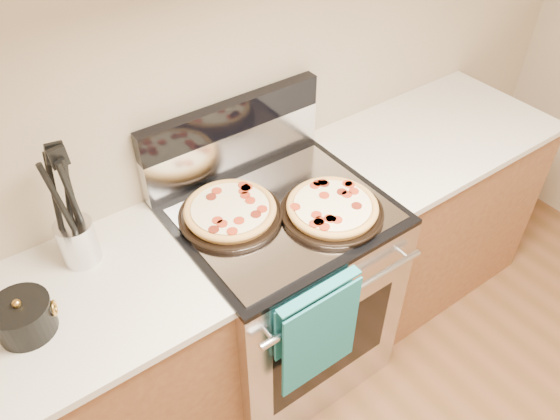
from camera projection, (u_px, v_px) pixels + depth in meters
wall_back at (222, 65)px, 1.91m from camera, size 4.00×0.00×4.00m
range_body at (281, 293)px, 2.30m from camera, size 0.76×0.68×0.90m
oven_window at (332, 348)px, 2.10m from camera, size 0.56×0.01×0.40m
cooktop at (281, 212)px, 1.99m from camera, size 0.76×0.68×0.02m
backsplash_lower at (234, 150)px, 2.12m from camera, size 0.76×0.06×0.18m
backsplash_upper at (232, 117)px, 2.02m from camera, size 0.76×0.06×0.12m
oven_handle at (346, 296)px, 1.84m from camera, size 0.70×0.03×0.03m
dish_towel at (317, 331)px, 1.85m from camera, size 0.32×0.05×0.42m
foil_sheet at (286, 214)px, 1.97m from camera, size 0.70×0.55×0.01m
cabinet_left at (75, 403)px, 1.94m from camera, size 1.00×0.62×0.88m
countertop_left at (38, 325)px, 1.64m from camera, size 1.02×0.64×0.03m
cabinet_right at (420, 210)px, 2.71m from camera, size 1.00×0.62×0.88m
countertop_right at (438, 133)px, 2.41m from camera, size 1.02×0.64×0.03m
pepperoni_pizza_back at (230, 212)px, 1.93m from camera, size 0.46×0.46×0.05m
pepperoni_pizza_front at (332, 209)px, 1.95m from camera, size 0.43×0.43×0.05m
utensil_crock at (78, 242)px, 1.77m from camera, size 0.13×0.13×0.15m
saucepan at (24, 319)px, 1.57m from camera, size 0.21×0.21×0.10m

